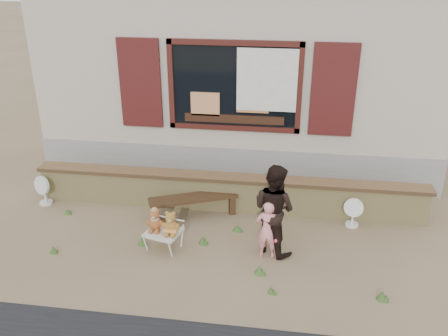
% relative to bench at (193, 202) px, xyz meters
% --- Properties ---
extents(ground, '(80.00, 80.00, 0.00)m').
position_rel_bench_xyz_m(ground, '(0.55, -0.64, -0.29)').
color(ground, brown).
rests_on(ground, ground).
extents(shopfront, '(8.04, 5.13, 4.00)m').
position_rel_bench_xyz_m(shopfront, '(0.55, 3.85, 1.71)').
color(shopfront, '#A39684').
rests_on(shopfront, ground).
extents(brick_wall, '(7.10, 0.36, 0.67)m').
position_rel_bench_xyz_m(brick_wall, '(0.55, 0.36, 0.05)').
color(brick_wall, tan).
rests_on(brick_wall, ground).
extents(bench, '(1.57, 0.92, 0.40)m').
position_rel_bench_xyz_m(bench, '(0.00, 0.00, 0.00)').
color(bench, '#312011').
rests_on(bench, ground).
extents(folding_chair, '(0.61, 0.57, 0.32)m').
position_rel_bench_xyz_m(folding_chair, '(-0.26, -1.07, -0.00)').
color(folding_chair, beige).
rests_on(folding_chair, ground).
extents(teddy_bear_left, '(0.33, 0.30, 0.38)m').
position_rel_bench_xyz_m(teddy_bear_left, '(-0.40, -1.04, 0.22)').
color(teddy_bear_left, brown).
rests_on(teddy_bear_left, folding_chair).
extents(teddy_bear_right, '(0.34, 0.31, 0.39)m').
position_rel_bench_xyz_m(teddy_bear_right, '(-0.13, -1.10, 0.22)').
color(teddy_bear_right, brown).
rests_on(teddy_bear_right, folding_chair).
extents(child, '(0.36, 0.24, 0.96)m').
position_rel_bench_xyz_m(child, '(1.36, -1.05, 0.19)').
color(child, pink).
rests_on(child, ground).
extents(adult, '(0.90, 0.87, 1.47)m').
position_rel_bench_xyz_m(adult, '(1.44, -0.86, 0.44)').
color(adult, black).
rests_on(adult, ground).
extents(fan_left, '(0.37, 0.24, 0.58)m').
position_rel_bench_xyz_m(fan_left, '(-2.85, 0.07, -0.00)').
color(fan_left, silver).
rests_on(fan_left, ground).
extents(fan_right, '(0.34, 0.22, 0.53)m').
position_rel_bench_xyz_m(fan_right, '(2.77, 0.08, -0.02)').
color(fan_right, white).
rests_on(fan_right, ground).
extents(grass_tufts, '(5.41, 1.81, 0.14)m').
position_rel_bench_xyz_m(grass_tufts, '(0.45, -1.14, -0.23)').
color(grass_tufts, '#375622').
rests_on(grass_tufts, ground).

